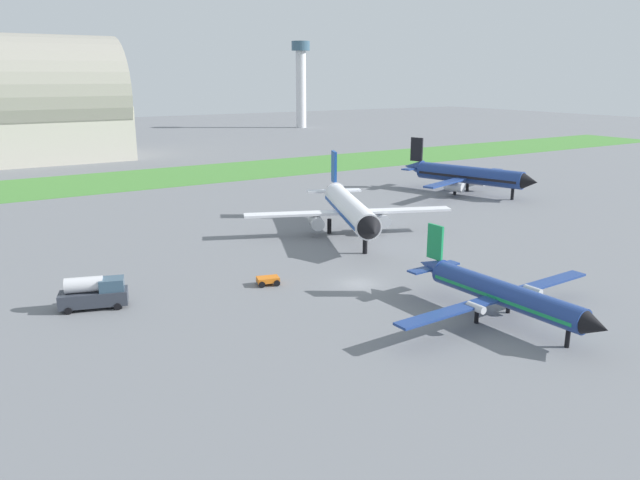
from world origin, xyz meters
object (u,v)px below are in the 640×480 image
at_px(airplane_foreground_turboprop, 500,293).
at_px(baggage_cart_near_gate, 268,280).
at_px(airplane_midfield_jet, 349,209).
at_px(control_tower, 301,77).
at_px(airplane_parked_jet_far, 466,175).
at_px(fuel_truck_midfield, 94,293).

height_order(airplane_foreground_turboprop, baggage_cart_near_gate, airplane_foreground_turboprop).
relative_size(airplane_midfield_jet, baggage_cart_near_gate, 10.49).
height_order(airplane_foreground_turboprop, control_tower, control_tower).
xyz_separation_m(airplane_parked_jet_far, control_tower, (53.07, 155.27, 18.12)).
relative_size(baggage_cart_near_gate, fuel_truck_midfield, 0.40).
xyz_separation_m(fuel_truck_midfield, control_tower, (128.87, 180.42, 20.22)).
height_order(airplane_parked_jet_far, control_tower, control_tower).
distance_m(airplane_parked_jet_far, baggage_cart_near_gate, 64.48).
height_order(airplane_foreground_turboprop, fuel_truck_midfield, airplane_foreground_turboprop).
distance_m(airplane_midfield_jet, airplane_parked_jet_far, 40.36).
relative_size(airplane_foreground_turboprop, control_tower, 0.68).
xyz_separation_m(airplane_foreground_turboprop, baggage_cart_near_gate, (-13.90, 20.61, -2.19)).
xyz_separation_m(airplane_parked_jet_far, baggage_cart_near_gate, (-57.98, -28.05, -3.11)).
bearing_deg(control_tower, airplane_midfield_jet, -118.15).
relative_size(airplane_midfield_jet, airplane_foreground_turboprop, 1.14).
distance_m(airplane_foreground_turboprop, baggage_cart_near_gate, 24.96).
distance_m(airplane_foreground_turboprop, airplane_parked_jet_far, 65.67).
distance_m(airplane_foreground_turboprop, control_tower, 226.70).
height_order(baggage_cart_near_gate, control_tower, control_tower).
height_order(airplane_midfield_jet, airplane_parked_jet_far, airplane_midfield_jet).
relative_size(fuel_truck_midfield, control_tower, 0.19).
bearing_deg(baggage_cart_near_gate, fuel_truck_midfield, 5.59).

